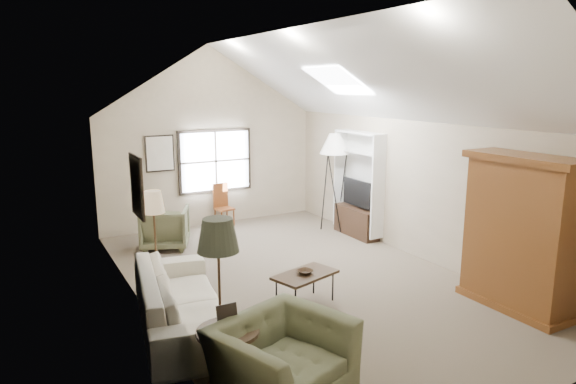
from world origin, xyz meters
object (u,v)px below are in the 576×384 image
armoire (521,233)px  sofa (181,299)px  armchair_far (165,228)px  side_chair (224,205)px  armchair_near (282,362)px  side_table (228,359)px  coffee_table (305,289)px

armoire → sofa: (-4.38, 1.72, -0.71)m
armchair_far → side_chair: 1.89m
armchair_near → side_table: 0.60m
armchair_near → side_table: bearing=112.8°
armchair_far → side_table: 5.08m
armchair_near → side_chair: bearing=54.0°
armoire → coffee_table: 3.14m
sofa → coffee_table: bearing=-86.7°
armchair_far → side_table: bearing=104.9°
armchair_far → coffee_table: (1.02, -3.61, -0.17)m
armoire → armchair_near: 4.06m
armchair_far → armoire: bearing=148.6°
armchair_far → coffee_table: bearing=129.2°
armchair_far → side_table: (-0.76, -5.02, -0.08)m
coffee_table → side_table: 2.27m
side_table → armoire: bearing=-1.6°
sofa → side_table: sofa is taller
armchair_far → coffee_table: armchair_far is taller
side_table → sofa: bearing=90.0°
coffee_table → armchair_near: bearing=-126.7°
side_chair → coffee_table: bearing=-104.4°
side_table → side_chair: bearing=68.3°
armoire → side_chair: (-2.00, 6.10, -0.62)m
armoire → sofa: size_ratio=0.83×
sofa → armchair_near: bearing=-159.6°
armchair_near → armchair_far: 5.48m
coffee_table → side_chair: 4.62m
sofa → armchair_far: armchair_far is taller
coffee_table → side_table: side_table is taller
side_table → side_chair: 6.44m
armoire → armchair_far: bearing=125.2°
armoire → armchair_near: size_ratio=1.74×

